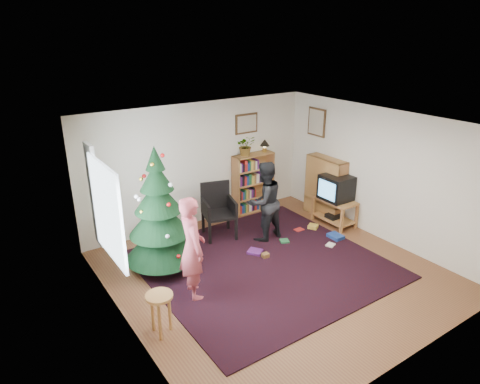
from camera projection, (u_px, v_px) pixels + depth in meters
floor at (274, 272)px, 7.17m from camera, size 5.00×5.00×0.00m
ceiling at (279, 125)px, 6.27m from camera, size 5.00×5.00×0.00m
wall_back at (199, 164)px, 8.65m from camera, size 5.00×0.02×2.50m
wall_front at (416, 275)px, 4.79m from camera, size 5.00×0.02×2.50m
wall_left at (122, 246)px, 5.42m from camera, size 0.02×5.00×2.50m
wall_right at (380, 175)px, 8.03m from camera, size 0.02×5.00×2.50m
rug at (263, 264)px, 7.40m from camera, size 3.80×3.60×0.02m
window_pane at (107, 212)px, 5.80m from camera, size 0.04×1.20×1.40m
curtain at (95, 196)px, 6.37m from camera, size 0.06×0.35×1.60m
picture_back at (246, 124)px, 8.98m from camera, size 0.55×0.03×0.42m
picture_right at (317, 122)px, 9.12m from camera, size 0.03×0.50×0.60m
christmas_tree at (159, 221)px, 6.96m from camera, size 1.19×1.19×2.16m
bookshelf_back at (253, 182)px, 9.39m from camera, size 0.95×0.30×1.30m
bookshelf_right at (325, 187)px, 9.11m from camera, size 0.30×0.95×1.30m
tv_stand at (334, 209)px, 8.84m from camera, size 0.49×0.88×0.55m
crt_tv at (336, 188)px, 8.67m from camera, size 0.54×0.58×0.51m
armchair at (216, 208)px, 8.28m from camera, size 0.71×0.72×1.06m
stool at (160, 304)px, 5.58m from camera, size 0.36×0.36×0.61m
person_standing at (192, 248)px, 6.29m from camera, size 0.48×0.65×1.62m
person_by_chair at (264, 202)px, 8.04m from camera, size 0.79×0.64×1.55m
potted_plant at (246, 146)px, 8.98m from camera, size 0.49×0.46×0.43m
table_lamp at (265, 143)px, 9.25m from camera, size 0.21×0.21×0.28m
floor_clutter at (298, 240)px, 8.16m from camera, size 1.84×1.03×0.08m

